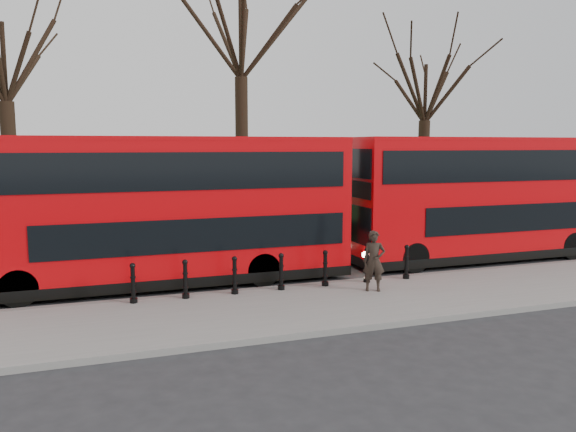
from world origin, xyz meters
name	(u,v)px	position (x,y,z in m)	size (l,w,h in m)	color
ground	(262,284)	(0.00, 0.00, 0.00)	(120.00, 120.00, 0.00)	#28282B
pavement	(296,309)	(0.00, -3.00, 0.07)	(60.00, 4.00, 0.15)	gray
kerb	(272,290)	(0.00, -1.00, 0.07)	(60.00, 0.25, 0.16)	slate
grass_verge	(185,221)	(0.00, 15.00, 0.03)	(60.00, 18.00, 0.06)	#274E1A
hedge	(216,237)	(0.00, 6.80, 0.40)	(60.00, 0.90, 0.80)	black
yellow_line_outer	(269,289)	(0.00, -0.70, 0.01)	(60.00, 0.10, 0.01)	yellow
yellow_line_inner	(267,288)	(0.00, -0.50, 0.01)	(60.00, 0.10, 0.01)	yellow
tree_left	(3,53)	(-8.00, 10.00, 7.95)	(7.00, 7.00, 10.94)	black
tree_mid	(241,24)	(2.00, 10.00, 9.77)	(8.59, 8.59, 13.43)	black
tree_right	(426,87)	(12.00, 10.00, 7.28)	(6.42, 6.42, 10.03)	black
bollard_row	(281,272)	(0.16, -1.35, 0.65)	(8.25, 0.15, 1.00)	black
bus_lead	(164,211)	(-2.78, 0.90, 2.25)	(11.21, 2.57, 4.46)	red
bus_rear	(492,198)	(9.20, 0.98, 2.26)	(11.27, 2.59, 4.48)	red
pedestrian	(374,261)	(2.58, -2.32, 1.00)	(0.62, 0.41, 1.71)	black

